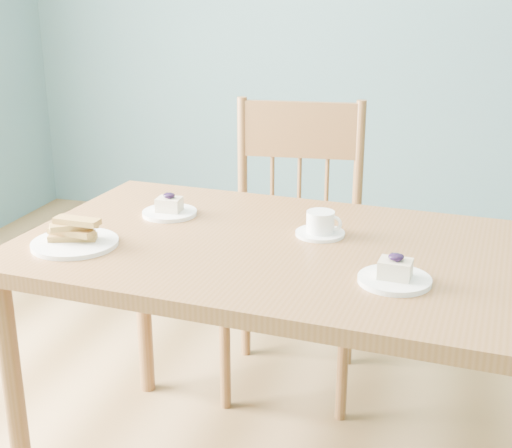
{
  "coord_description": "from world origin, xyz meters",
  "views": [
    {
      "loc": [
        0.04,
        -1.5,
        1.39
      ],
      "look_at": [
        -0.44,
        0.19,
        0.78
      ],
      "focal_mm": 50.0,
      "sensor_mm": 36.0,
      "label": 1
    }
  ],
  "objects_px": {
    "cheesecake_plate_near": "(395,275)",
    "cheesecake_plate_far": "(170,209)",
    "coffee_cup": "(321,225)",
    "dining_chair": "(293,247)",
    "biscotti_plate": "(74,238)",
    "dining_table": "(294,273)"
  },
  "relations": [
    {
      "from": "cheesecake_plate_near",
      "to": "coffee_cup",
      "type": "xyz_separation_m",
      "value": [
        -0.22,
        0.26,
        0.01
      ]
    },
    {
      "from": "dining_chair",
      "to": "biscotti_plate",
      "type": "xyz_separation_m",
      "value": [
        -0.39,
        -0.76,
        0.26
      ]
    },
    {
      "from": "cheesecake_plate_far",
      "to": "biscotti_plate",
      "type": "bearing_deg",
      "value": -114.46
    },
    {
      "from": "coffee_cup",
      "to": "biscotti_plate",
      "type": "bearing_deg",
      "value": -151.36
    },
    {
      "from": "dining_chair",
      "to": "biscotti_plate",
      "type": "relative_size",
      "value": 4.59
    },
    {
      "from": "coffee_cup",
      "to": "biscotti_plate",
      "type": "xyz_separation_m",
      "value": [
        -0.58,
        -0.25,
        -0.01
      ]
    },
    {
      "from": "dining_chair",
      "to": "cheesecake_plate_far",
      "type": "relative_size",
      "value": 6.44
    },
    {
      "from": "dining_chair",
      "to": "cheesecake_plate_near",
      "type": "distance_m",
      "value": 0.91
    },
    {
      "from": "dining_table",
      "to": "dining_chair",
      "type": "distance_m",
      "value": 0.64
    },
    {
      "from": "cheesecake_plate_near",
      "to": "cheesecake_plate_far",
      "type": "distance_m",
      "value": 0.73
    },
    {
      "from": "dining_chair",
      "to": "cheesecake_plate_far",
      "type": "distance_m",
      "value": 0.59
    },
    {
      "from": "dining_table",
      "to": "coffee_cup",
      "type": "relative_size",
      "value": 11.22
    },
    {
      "from": "cheesecake_plate_near",
      "to": "biscotti_plate",
      "type": "bearing_deg",
      "value": 179.2
    },
    {
      "from": "cheesecake_plate_far",
      "to": "coffee_cup",
      "type": "xyz_separation_m",
      "value": [
        0.45,
        -0.05,
        0.01
      ]
    },
    {
      "from": "cheesecake_plate_far",
      "to": "coffee_cup",
      "type": "relative_size",
      "value": 1.2
    },
    {
      "from": "dining_chair",
      "to": "cheesecake_plate_far",
      "type": "bearing_deg",
      "value": -125.37
    },
    {
      "from": "dining_table",
      "to": "biscotti_plate",
      "type": "bearing_deg",
      "value": -160.22
    },
    {
      "from": "cheesecake_plate_far",
      "to": "biscotti_plate",
      "type": "height_order",
      "value": "biscotti_plate"
    },
    {
      "from": "cheesecake_plate_near",
      "to": "coffee_cup",
      "type": "height_order",
      "value": "cheesecake_plate_near"
    },
    {
      "from": "coffee_cup",
      "to": "biscotti_plate",
      "type": "distance_m",
      "value": 0.63
    },
    {
      "from": "dining_table",
      "to": "dining_chair",
      "type": "xyz_separation_m",
      "value": [
        -0.14,
        0.61,
        -0.16
      ]
    },
    {
      "from": "cheesecake_plate_far",
      "to": "biscotti_plate",
      "type": "xyz_separation_m",
      "value": [
        -0.13,
        -0.3,
        0.0
      ]
    }
  ]
}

